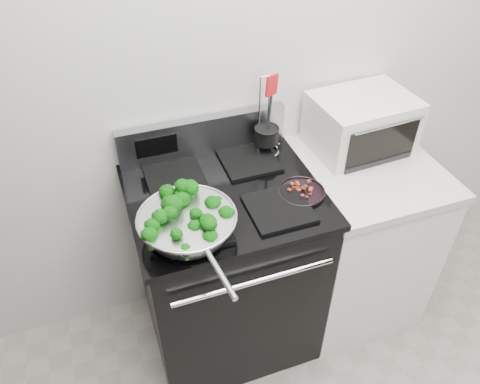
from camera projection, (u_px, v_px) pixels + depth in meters
name	position (u px, v px, depth m)	size (l,w,h in m)	color
back_wall	(265.00, 57.00, 1.98)	(4.00, 0.02, 2.70)	silver
gas_range	(226.00, 267.00, 2.22)	(0.79, 0.69, 1.13)	black
counter	(353.00, 237.00, 2.41)	(0.62, 0.68, 0.92)	white
skillet	(188.00, 223.00, 1.70)	(0.37, 0.58, 0.08)	silver
broccoli_pile	(187.00, 219.00, 1.69)	(0.29, 0.29, 0.10)	black
bacon_plate	(301.00, 190.00, 1.91)	(0.20, 0.20, 0.04)	black
utensil_holder	(266.00, 139.00, 2.10)	(0.13, 0.13, 0.39)	silver
toaster_oven	(361.00, 123.00, 2.15)	(0.46, 0.36, 0.25)	silver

